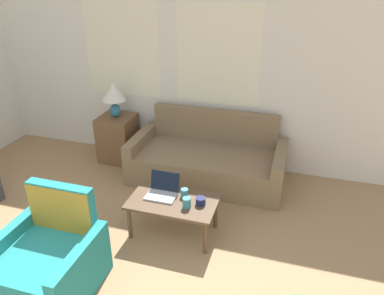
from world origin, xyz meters
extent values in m
cube|color=white|center=(0.00, 3.92, 1.30)|extent=(6.41, 0.05, 2.60)
cube|color=white|center=(-0.76, 3.89, 1.55)|extent=(1.10, 0.01, 1.30)
cube|color=white|center=(0.60, 3.89, 1.55)|extent=(1.10, 0.01, 1.30)
cube|color=#846B4C|center=(0.62, 3.37, 0.20)|extent=(1.72, 0.93, 0.40)
cube|color=#846B4C|center=(0.62, 3.77, 0.43)|extent=(1.72, 0.12, 0.85)
cube|color=#846B4C|center=(-0.31, 3.37, 0.28)|extent=(0.14, 0.93, 0.55)
cube|color=#846B4C|center=(1.54, 3.37, 0.28)|extent=(0.14, 0.93, 0.55)
cube|color=teal|center=(-0.25, 1.15, 0.21)|extent=(0.63, 0.80, 0.42)
cube|color=teal|center=(-0.25, 1.50, 0.44)|extent=(0.63, 0.10, 0.88)
cube|color=teal|center=(-0.61, 1.15, 0.27)|extent=(0.10, 0.80, 0.54)
cube|color=teal|center=(0.12, 1.15, 0.27)|extent=(0.10, 0.80, 0.54)
cube|color=#A87F28|center=(-0.25, 1.45, 0.54)|extent=(0.62, 0.01, 0.63)
cube|color=brown|center=(-0.77, 3.57, 0.33)|extent=(0.48, 0.48, 0.67)
ellipsoid|color=teal|center=(-0.77, 3.57, 0.76)|extent=(0.15, 0.15, 0.19)
cylinder|color=tan|center=(-0.77, 3.57, 0.88)|extent=(0.02, 0.02, 0.06)
cone|color=white|center=(-0.77, 3.57, 1.04)|extent=(0.33, 0.33, 0.24)
cube|color=brown|center=(0.55, 2.21, 0.39)|extent=(0.92, 0.53, 0.03)
cylinder|color=brown|center=(0.15, 1.99, 0.19)|extent=(0.04, 0.04, 0.38)
cylinder|color=brown|center=(0.96, 1.99, 0.19)|extent=(0.04, 0.04, 0.38)
cylinder|color=brown|center=(0.15, 2.42, 0.19)|extent=(0.04, 0.04, 0.38)
cylinder|color=brown|center=(0.96, 2.42, 0.19)|extent=(0.04, 0.04, 0.38)
cube|color=#B7B7BC|center=(0.41, 2.23, 0.42)|extent=(0.31, 0.21, 0.02)
cube|color=black|center=(0.41, 2.36, 0.53)|extent=(0.31, 0.07, 0.21)
cylinder|color=#191E4C|center=(0.85, 2.23, 0.45)|extent=(0.10, 0.10, 0.08)
cylinder|color=teal|center=(0.65, 2.31, 0.45)|extent=(0.08, 0.08, 0.09)
cylinder|color=teal|center=(0.73, 2.14, 0.46)|extent=(0.08, 0.08, 0.11)
camera|label=1|loc=(1.68, -0.82, 2.62)|focal=35.00mm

